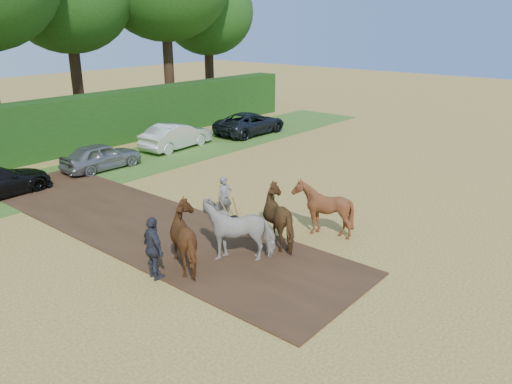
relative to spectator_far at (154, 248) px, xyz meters
name	(u,v)px	position (x,y,z in m)	size (l,w,h in m)	color
ground	(268,310)	(0.75, -3.51, -0.93)	(120.00, 120.00, 0.00)	gold
earth_strip	(143,224)	(2.25, 3.49, -0.91)	(4.50, 17.00, 0.05)	#472D1C
grass_verge	(11,193)	(0.75, 10.49, -0.92)	(50.00, 5.00, 0.03)	#38601E
spectator_far	(154,248)	(0.00, 0.00, 0.00)	(1.09, 0.45, 1.86)	#272934
plough_team	(260,221)	(3.44, -1.04, 0.01)	(6.55, 4.97, 1.89)	brown
parked_cars	(23,174)	(1.41, 10.55, -0.23)	(36.14, 2.94, 1.48)	silver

